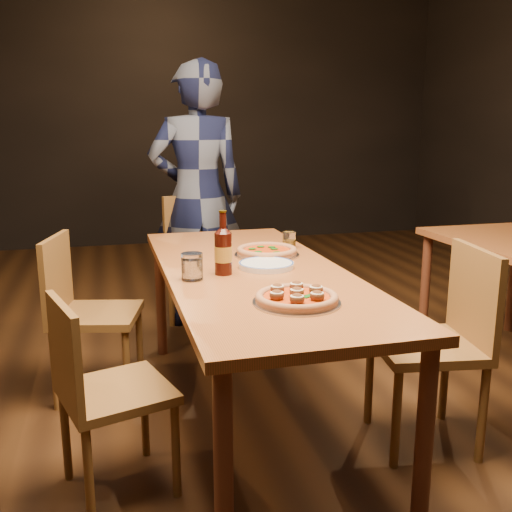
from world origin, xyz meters
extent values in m
plane|color=black|center=(0.00, 0.00, 0.00)|extent=(9.00, 9.00, 0.00)
plane|color=black|center=(0.00, 4.50, 1.50)|extent=(7.00, 0.00, 7.00)
cube|color=brown|center=(0.00, 0.00, 0.73)|extent=(0.80, 2.00, 0.04)
cylinder|color=#582A19|center=(-0.34, -0.94, 0.35)|extent=(0.06, 0.06, 0.71)
cylinder|color=#582A19|center=(-0.34, 0.94, 0.35)|extent=(0.06, 0.06, 0.71)
cylinder|color=#582A19|center=(0.34, -0.94, 0.35)|extent=(0.06, 0.06, 0.71)
cylinder|color=#582A19|center=(0.34, 0.94, 0.35)|extent=(0.06, 0.06, 0.71)
cylinder|color=#582A19|center=(1.36, 0.74, 0.35)|extent=(0.06, 0.06, 0.71)
cylinder|color=#B7B7BF|center=(0.02, -0.55, 0.75)|extent=(0.33, 0.33, 0.01)
cylinder|color=#B06949|center=(0.02, -0.55, 0.76)|extent=(0.30, 0.30, 0.02)
torus|color=#B06949|center=(0.02, -0.55, 0.77)|extent=(0.31, 0.31, 0.03)
cylinder|color=#C0380B|center=(0.02, -0.55, 0.77)|extent=(0.24, 0.24, 0.00)
cylinder|color=#B7B7BF|center=(0.14, 0.25, 0.75)|extent=(0.33, 0.33, 0.01)
cylinder|color=#B06949|center=(0.14, 0.25, 0.77)|extent=(0.30, 0.30, 0.02)
torus|color=#B06949|center=(0.14, 0.25, 0.78)|extent=(0.31, 0.31, 0.03)
cylinder|color=#C0380B|center=(0.14, 0.25, 0.78)|extent=(0.23, 0.23, 0.00)
cylinder|color=white|center=(0.06, 0.00, 0.76)|extent=(0.25, 0.25, 0.02)
cylinder|color=black|center=(-0.15, -0.06, 0.84)|extent=(0.08, 0.08, 0.18)
cylinder|color=black|center=(-0.15, -0.06, 0.98)|extent=(0.03, 0.03, 0.09)
cylinder|color=#BD8C2D|center=(-0.15, -0.06, 0.84)|extent=(0.08, 0.08, 0.07)
cylinder|color=white|center=(-0.30, -0.12, 0.81)|extent=(0.09, 0.09, 0.11)
cylinder|color=#955F10|center=(0.30, 0.39, 0.79)|extent=(0.07, 0.07, 0.09)
imported|color=black|center=(-0.01, 1.48, 0.91)|extent=(0.67, 0.44, 1.82)
camera|label=1|loc=(-0.64, -2.45, 1.38)|focal=40.00mm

